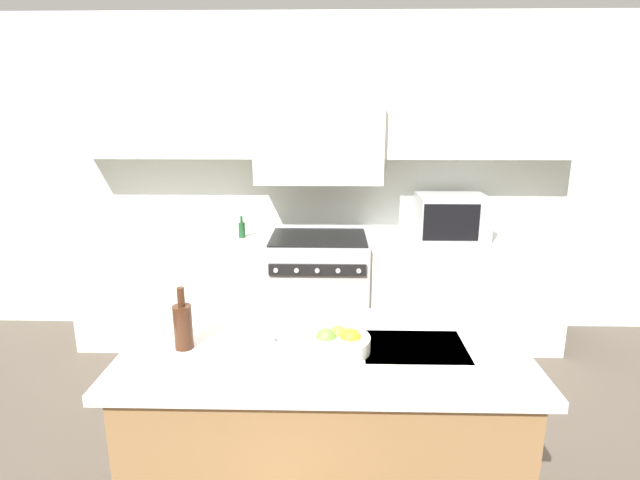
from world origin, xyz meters
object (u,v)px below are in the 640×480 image
Objects in this scene: wine_glass_near at (254,327)px; fruit_bowl at (338,342)px; wine_bottle at (183,325)px; range_stove at (318,289)px; wine_glass_far at (281,311)px; microwave at (451,217)px; oil_bottle_on_counter at (242,229)px.

wine_glass_near is 0.69× the size of fruit_bowl.
wine_bottle is at bearing 179.67° from fruit_bowl.
range_stove is 2.01m from wine_glass_far.
microwave is at bearing 51.89° from wine_bottle.
wine_bottle is at bearing -164.82° from wine_glass_far.
microwave is at bearing 58.55° from wine_glass_near.
wine_glass_far reaches higher than oil_bottle_on_counter.
wine_bottle is 1.54× the size of oil_bottle_on_counter.
range_stove is 3.36× the size of wine_bottle.
wine_glass_near is 0.37m from fruit_bowl.
fruit_bowl is at bearing -86.07° from range_stove.
microwave is 2.27m from wine_glass_far.
fruit_bowl is 2.16m from oil_bottle_on_counter.
range_stove is 2.19m from wine_glass_near.
microwave reaches higher than wine_glass_near.
fruit_bowl is at bearing -0.33° from wine_bottle.
wine_glass_near and wine_glass_far have the same top height.
fruit_bowl is (-0.94, -2.04, -0.11)m from microwave.
wine_glass_far is at bearing -74.90° from oil_bottle_on_counter.
oil_bottle_on_counter is at bearing 110.83° from fruit_bowl.
wine_bottle is 0.42m from wine_glass_far.
wine_glass_near is (-1.29, -2.11, -0.02)m from microwave.
range_stove is at bearing 0.70° from oil_bottle_on_counter.
oil_bottle_on_counter is (-1.71, -0.03, -0.11)m from microwave.
wine_bottle reaches higher than wine_glass_far.
range_stove is 4.88× the size of wine_glass_near.
wine_glass_near is at bearing -169.80° from fruit_bowl.
oil_bottle_on_counter is (-0.11, 2.01, -0.07)m from wine_bottle.
wine_glass_far is (0.09, 0.18, 0.00)m from wine_glass_near.
microwave is 1.71m from oil_bottle_on_counter.
wine_glass_near is 1.06× the size of oil_bottle_on_counter.
wine_glass_far reaches higher than range_stove.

